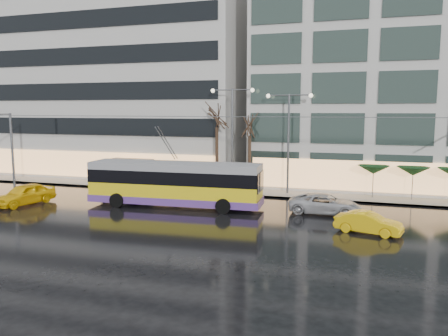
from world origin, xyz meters
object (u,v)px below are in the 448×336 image
at_px(trolleybus, 175,185).
at_px(bus_shelter, 128,166).
at_px(taxi_a, 25,194).
at_px(street_lamp_near, 232,125).

distance_m(trolleybus, bus_shelter, 10.62).
height_order(trolleybus, taxi_a, trolleybus).
bearing_deg(taxi_a, street_lamp_near, 48.71).
bearing_deg(trolleybus, bus_shelter, 138.27).
bearing_deg(street_lamp_near, taxi_a, -144.33).
bearing_deg(street_lamp_near, trolleybus, -108.93).
relative_size(trolleybus, street_lamp_near, 1.47).
relative_size(bus_shelter, taxi_a, 0.88).
bearing_deg(trolleybus, taxi_a, -166.23).
distance_m(trolleybus, taxi_a, 11.81).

